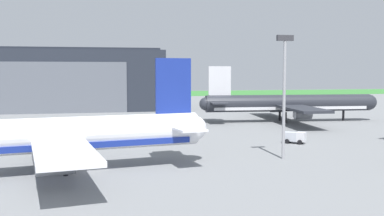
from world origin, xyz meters
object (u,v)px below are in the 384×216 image
at_px(airliner_far_left, 289,104).
at_px(stair_truck, 295,137).
at_px(apron_light_mast, 284,86).
at_px(maintenance_hangar, 4,80).
at_px(airliner_near_right, 49,137).

distance_m(airliner_far_left, stair_truck, 33.99).
relative_size(airliner_far_left, apron_light_mast, 2.58).
xyz_separation_m(maintenance_hangar, airliner_far_left, (75.86, -50.12, -5.20)).
bearing_deg(apron_light_mast, stair_truck, 58.84).
height_order(airliner_far_left, apron_light_mast, apron_light_mast).
relative_size(maintenance_hangar, stair_truck, 25.69).
relative_size(airliner_far_left, stair_truck, 11.59).
height_order(maintenance_hangar, apron_light_mast, maintenance_hangar).
relative_size(maintenance_hangar, airliner_far_left, 2.22).
distance_m(maintenance_hangar, stair_truck, 103.31).
height_order(airliner_near_right, apron_light_mast, apron_light_mast).
distance_m(airliner_far_left, apron_light_mast, 48.50).
distance_m(airliner_near_right, apron_light_mast, 32.24).
height_order(maintenance_hangar, airliner_far_left, maintenance_hangar).
relative_size(maintenance_hangar, airliner_near_right, 2.43).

